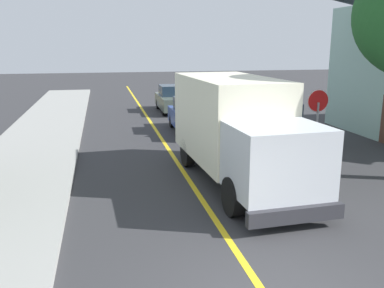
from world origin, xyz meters
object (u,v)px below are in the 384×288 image
at_px(box_truck, 237,126).
at_px(stop_sign, 318,112).
at_px(parked_car_mid, 173,99).
at_px(parked_car_near, 192,116).
at_px(parked_van_across, 277,121).

bearing_deg(box_truck, stop_sign, 22.35).
distance_m(box_truck, stop_sign, 3.79).
relative_size(parked_car_mid, stop_sign, 1.66).
bearing_deg(stop_sign, parked_car_near, 117.66).
distance_m(parked_car_near, parked_car_mid, 6.50).
bearing_deg(parked_car_near, parked_car_mid, 88.56).
xyz_separation_m(parked_car_near, parked_van_across, (3.51, -2.10, 0.00)).
bearing_deg(box_truck, parked_van_across, 55.65).
distance_m(parked_car_mid, parked_van_across, 9.22).
xyz_separation_m(parked_car_mid, stop_sign, (3.08, -12.67, 1.06)).
bearing_deg(parked_van_across, box_truck, -124.35).
relative_size(box_truck, parked_van_across, 1.64).
distance_m(parked_car_near, parked_van_across, 4.09).
bearing_deg(box_truck, parked_car_mid, 88.27).
bearing_deg(stop_sign, parked_van_across, 86.21).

